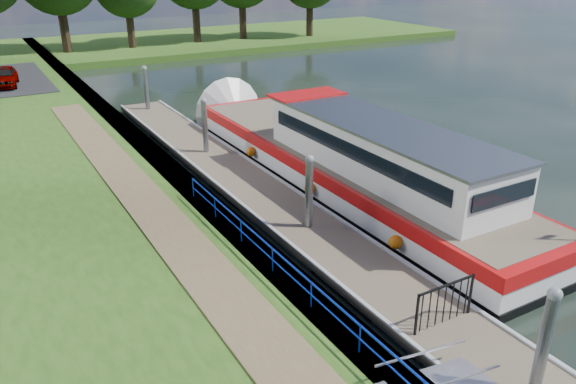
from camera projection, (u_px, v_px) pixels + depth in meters
bank_edge at (172, 179)px, 23.04m from camera, size 1.10×90.00×0.78m
far_bank at (186, 42)px, 59.23m from camera, size 60.00×18.00×0.60m
footpath at (191, 254)px, 16.46m from camera, size 1.60×40.00×0.05m
blue_fence at (334, 309)px, 13.04m from camera, size 0.04×18.04×0.72m
pontoon at (250, 188)px, 22.71m from camera, size 2.50×30.00×0.56m
mooring_piles at (249, 162)px, 22.28m from camera, size 0.30×27.30×3.55m
gangway at (436, 384)px, 11.73m from camera, size 2.58×1.00×0.92m
gate_panel at (445, 298)px, 13.74m from camera, size 1.85×0.05×1.15m
barge at (335, 158)px, 23.36m from camera, size 4.36×21.15×4.78m
car_a at (4, 76)px, 36.85m from camera, size 2.10×3.97×1.29m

